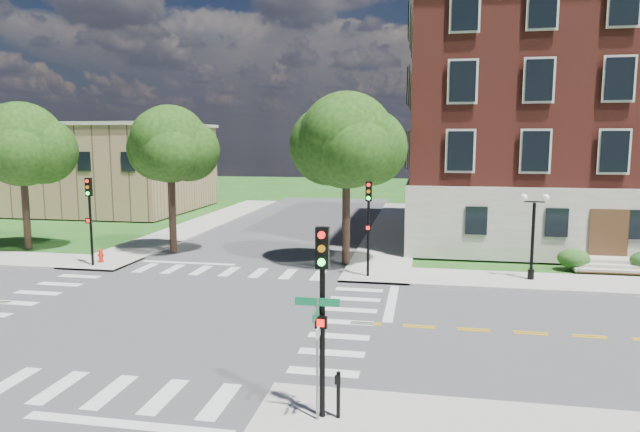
% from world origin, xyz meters
% --- Properties ---
extents(ground, '(160.00, 160.00, 0.00)m').
position_xyz_m(ground, '(0.00, 0.00, 0.00)').
color(ground, '#1F4A14').
rests_on(ground, ground).
extents(road_ew, '(90.00, 12.00, 0.01)m').
position_xyz_m(road_ew, '(0.00, 0.00, 0.01)').
color(road_ew, '#3D3D3F').
rests_on(road_ew, ground).
extents(road_ns, '(12.00, 90.00, 0.01)m').
position_xyz_m(road_ns, '(0.00, 0.00, 0.01)').
color(road_ns, '#3D3D3F').
rests_on(road_ns, ground).
extents(sidewalk_ne, '(34.00, 34.00, 0.12)m').
position_xyz_m(sidewalk_ne, '(15.38, 15.38, 0.06)').
color(sidewalk_ne, '#9E9B93').
rests_on(sidewalk_ne, ground).
extents(sidewalk_nw, '(34.00, 34.00, 0.12)m').
position_xyz_m(sidewalk_nw, '(-15.38, 15.38, 0.06)').
color(sidewalk_nw, '#9E9B93').
rests_on(sidewalk_nw, ground).
extents(crosswalk_east, '(2.20, 10.20, 0.02)m').
position_xyz_m(crosswalk_east, '(7.20, 0.00, 0.00)').
color(crosswalk_east, silver).
rests_on(crosswalk_east, ground).
extents(stop_bar_east, '(0.40, 5.50, 0.00)m').
position_xyz_m(stop_bar_east, '(8.80, 3.00, 0.00)').
color(stop_bar_east, silver).
rests_on(stop_bar_east, ground).
extents(main_building, '(30.60, 22.40, 16.50)m').
position_xyz_m(main_building, '(24.00, 21.99, 8.34)').
color(main_building, '#9F988D').
rests_on(main_building, ground).
extents(secondary_building, '(20.40, 15.40, 8.30)m').
position_xyz_m(secondary_building, '(-22.00, 30.00, 4.28)').
color(secondary_building, '#987054').
rests_on(secondary_building, ground).
extents(tree_b, '(5.21, 5.21, 9.15)m').
position_xyz_m(tree_b, '(-14.52, 10.58, 6.64)').
color(tree_b, black).
rests_on(tree_b, ground).
extents(tree_c, '(4.65, 4.65, 8.90)m').
position_xyz_m(tree_c, '(-4.99, 11.21, 6.65)').
color(tree_c, black).
rests_on(tree_c, ground).
extents(tree_d, '(5.27, 5.27, 9.44)m').
position_xyz_m(tree_d, '(5.86, 9.89, 6.90)').
color(tree_d, black).
rests_on(tree_d, ground).
extents(traffic_signal_se, '(0.32, 0.35, 4.80)m').
position_xyz_m(traffic_signal_se, '(7.70, -7.72, 3.19)').
color(traffic_signal_se, black).
rests_on(traffic_signal_se, ground).
extents(traffic_signal_ne, '(0.34, 0.37, 4.80)m').
position_xyz_m(traffic_signal_ne, '(7.36, 7.15, 3.19)').
color(traffic_signal_ne, black).
rests_on(traffic_signal_ne, ground).
extents(traffic_signal_nw, '(0.34, 0.38, 4.80)m').
position_xyz_m(traffic_signal_nw, '(-7.74, 6.88, 3.19)').
color(traffic_signal_nw, black).
rests_on(traffic_signal_nw, ground).
extents(twin_lamp_west, '(1.36, 0.36, 4.23)m').
position_xyz_m(twin_lamp_west, '(15.35, 7.96, 2.52)').
color(twin_lamp_west, black).
rests_on(twin_lamp_west, ground).
extents(street_sign_pole, '(1.10, 1.10, 3.10)m').
position_xyz_m(street_sign_pole, '(7.62, -7.88, 2.31)').
color(street_sign_pole, gray).
rests_on(street_sign_pole, ground).
extents(push_button_post, '(0.14, 0.21, 1.20)m').
position_xyz_m(push_button_post, '(8.10, -7.74, 0.80)').
color(push_button_post, black).
rests_on(push_button_post, ground).
extents(fire_hydrant, '(0.35, 0.35, 0.75)m').
position_xyz_m(fire_hydrant, '(-7.72, 7.68, 0.46)').
color(fire_hydrant, red).
rests_on(fire_hydrant, ground).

